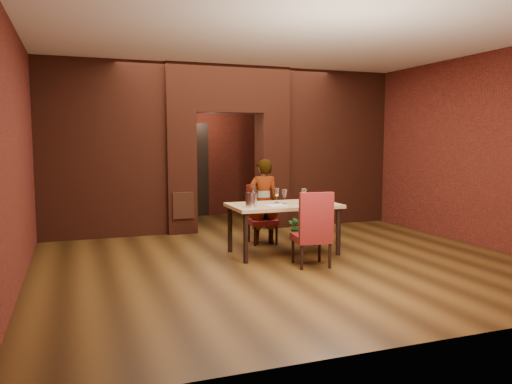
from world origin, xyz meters
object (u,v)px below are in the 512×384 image
Objects in this scene: wine_glass_b at (284,197)px; potted_plant at (299,226)px; chair_near at (311,228)px; wine_glass_c at (304,196)px; chair_far at (263,214)px; wine_bucket at (251,200)px; water_bottle at (254,194)px; dining_table at (283,229)px; wine_glass_a at (277,196)px; person_seated at (263,202)px.

wine_glass_b is 0.49× the size of potted_plant.
chair_near is 0.88m from wine_glass_b.
wine_glass_c is at bearing 1.99° from wine_glass_b.
chair_far is at bearing -169.39° from potted_plant.
chair_far is 4.79× the size of wine_bucket.
potted_plant is at bearing 14.34° from chair_far.
chair_near is 3.72× the size of water_bottle.
water_bottle reaches higher than wine_glass_c.
wine_glass_a is at bearing 114.57° from dining_table.
chair_far reaches higher than dining_table.
potted_plant is (0.78, 0.85, -0.67)m from wine_glass_a.
potted_plant is (0.72, 1.02, -0.67)m from wine_glass_b.
wine_glass_a is at bearing -75.31° from chair_near.
wine_glass_b is 0.48m from water_bottle.
dining_table is 0.61m from wine_glass_c.
wine_glass_c is (0.40, -0.16, -0.00)m from wine_glass_a.
wine_glass_b is 1.09× the size of wine_bucket.
potted_plant is at bearing 54.79° from wine_glass_b.
wine_glass_b is at bearing -92.47° from dining_table.
wine_glass_a reaches higher than wine_glass_c.
chair_near is at bearing -84.85° from wine_glass_b.
person_seated reaches higher than chair_far.
person_seated reaches higher than water_bottle.
water_bottle is 0.61× the size of potted_plant.
person_seated is 0.85m from wine_glass_b.
potted_plant is at bearing 40.93° from wine_bucket.
wine_glass_b is (0.03, -0.84, 0.17)m from person_seated.
wine_glass_c reaches higher than potted_plant.
dining_table is 0.85m from chair_far.
dining_table is 1.15× the size of person_seated.
wine_glass_b is at bearing -84.38° from chair_far.
chair_near is at bearing -82.83° from chair_far.
potted_plant is at bearing 33.82° from water_bottle.
chair_near is at bearing -109.63° from potted_plant.
water_bottle is (-0.34, 0.10, 0.03)m from wine_glass_a.
person_seated is 5.08× the size of water_bottle.
wine_glass_a is 0.36m from water_bottle.
wine_bucket is (-0.59, -0.12, -0.01)m from wine_glass_b.
chair_near reaches higher than wine_glass_b.
person_seated is 0.92m from wine_glass_c.
wine_glass_a is (-0.03, -0.71, 0.40)m from chair_far.
dining_table is at bearing 96.75° from person_seated.
person_seated is at bearing 87.75° from wine_glass_a.
person_seated is at bearing 114.43° from wine_glass_c.
person_seated is at bearing 92.46° from dining_table.
dining_table is 0.79m from wine_bucket.
wine_bucket reaches higher than potted_plant.
chair_far is 0.83m from water_bottle.
dining_table is 5.86× the size of water_bottle.
wine_bucket is 0.73× the size of water_bottle.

